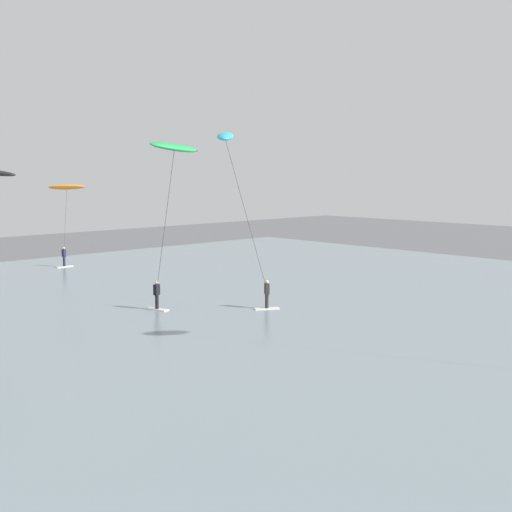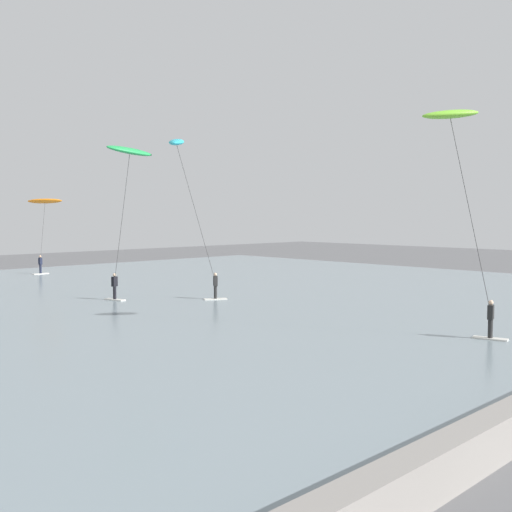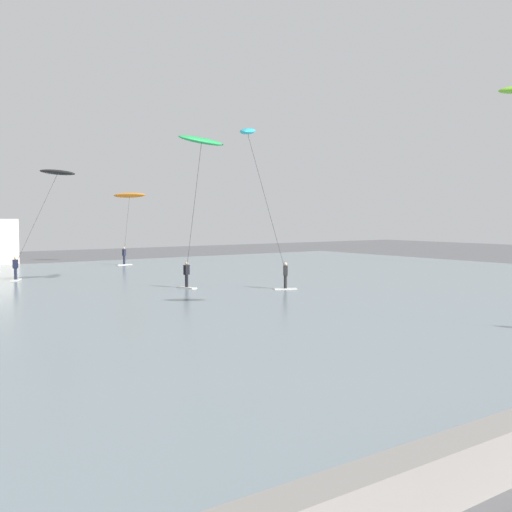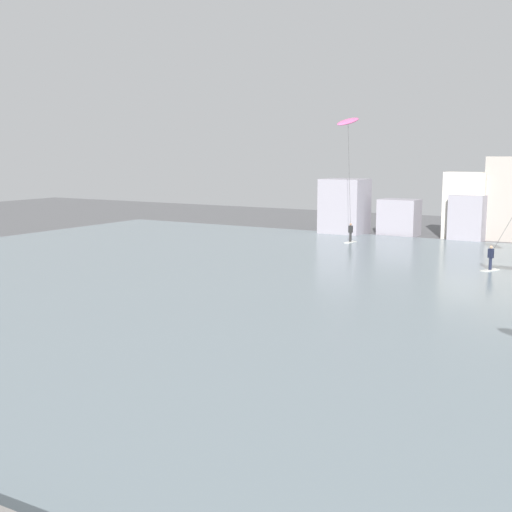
# 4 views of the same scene
# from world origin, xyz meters

# --- Properties ---
(water_bay) EXTENTS (84.00, 52.00, 0.10)m
(water_bay) POSITION_xyz_m (0.00, 31.20, 0.05)
(water_bay) COLOR gray
(water_bay) RESTS_ON ground
(far_shore_buildings) EXTENTS (23.32, 5.72, 7.36)m
(far_shore_buildings) POSITION_xyz_m (-7.07, 58.79, 2.66)
(far_shore_buildings) COLOR gray
(far_shore_buildings) RESTS_ON ground
(kitesurfer_pink) EXTENTS (2.26, 4.21, 10.83)m
(kitesurfer_pink) POSITION_xyz_m (-14.26, 52.54, 9.47)
(kitesurfer_pink) COLOR silver
(kitesurfer_pink) RESTS_ON water_bay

